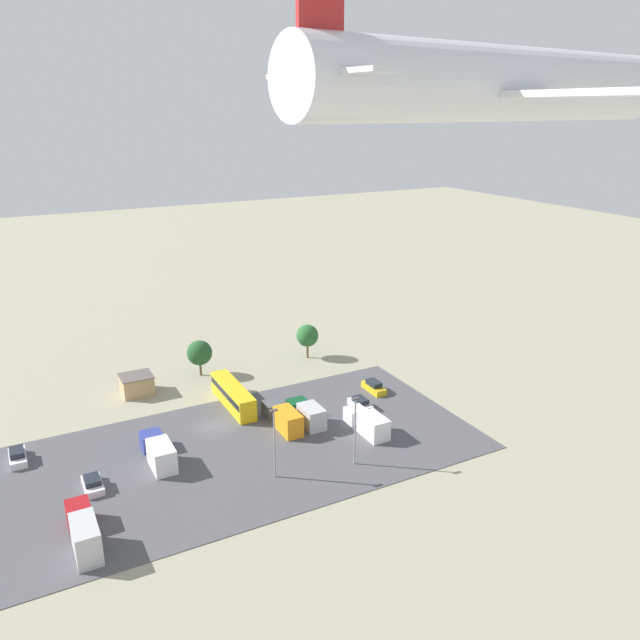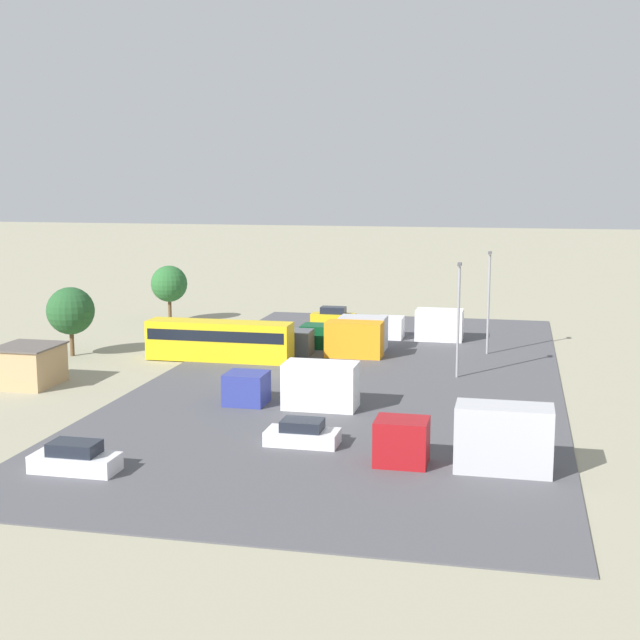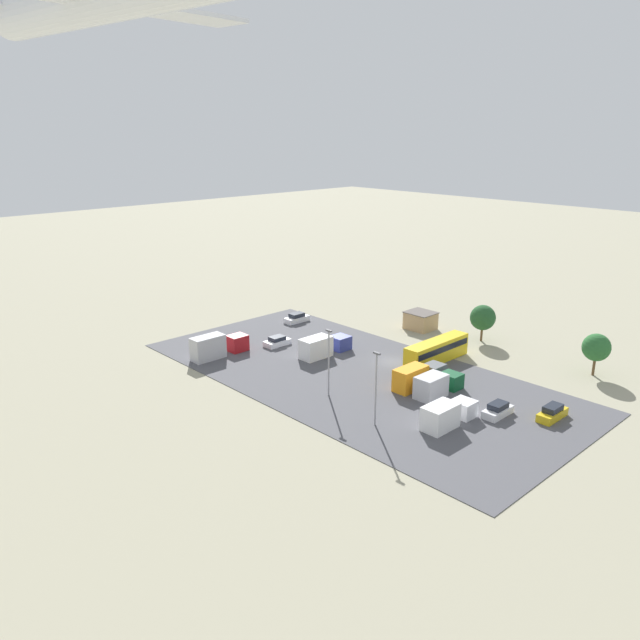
% 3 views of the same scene
% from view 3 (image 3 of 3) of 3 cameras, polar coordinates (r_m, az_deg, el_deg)
% --- Properties ---
extents(ground_plane, '(400.00, 400.00, 0.00)m').
position_cam_3_polar(ground_plane, '(89.97, 6.52, -3.82)').
color(ground_plane, gray).
extents(parking_lot_surface, '(60.96, 29.43, 0.08)m').
position_cam_3_polar(parking_lot_surface, '(84.71, 3.21, -5.06)').
color(parking_lot_surface, '#4C4C51').
rests_on(parking_lot_surface, ground).
extents(shed_building, '(4.63, 4.15, 2.92)m').
position_cam_3_polar(shed_building, '(104.78, 9.17, -0.04)').
color(shed_building, tan).
rests_on(shed_building, ground).
extents(bus, '(2.48, 11.97, 3.18)m').
position_cam_3_polar(bus, '(90.26, 10.60, -2.73)').
color(bus, gold).
rests_on(bus, ground).
extents(parked_car_0, '(1.72, 4.47, 1.64)m').
position_cam_3_polar(parked_car_0, '(76.95, 20.48, -7.97)').
color(parked_car_0, gold).
rests_on(parked_car_0, ground).
extents(parked_car_1, '(1.88, 4.43, 1.57)m').
position_cam_3_polar(parked_car_1, '(107.25, -2.14, 0.16)').
color(parked_car_1, silver).
rests_on(parked_car_1, ground).
extents(parked_car_2, '(1.82, 4.19, 1.57)m').
position_cam_3_polar(parked_car_2, '(75.76, 15.94, -7.94)').
color(parked_car_2, silver).
rests_on(parked_car_2, ground).
extents(parked_car_3, '(1.99, 4.08, 1.42)m').
position_cam_3_polar(parked_car_3, '(95.93, -3.94, -1.97)').
color(parked_car_3, silver).
rests_on(parked_car_3, ground).
extents(parked_truck_0, '(2.31, 8.99, 3.43)m').
position_cam_3_polar(parked_truck_0, '(91.93, -9.44, -2.39)').
color(parked_truck_0, maroon).
rests_on(parked_truck_0, ground).
extents(parked_truck_1, '(2.56, 8.70, 2.98)m').
position_cam_3_polar(parked_truck_1, '(91.37, 0.26, -2.41)').
color(parked_truck_1, navy).
rests_on(parked_truck_1, ground).
extents(parked_truck_2, '(2.55, 7.39, 2.86)m').
position_cam_3_polar(parked_truck_2, '(79.42, 10.63, -5.85)').
color(parked_truck_2, '#0C4723').
rests_on(parked_truck_2, ground).
extents(parked_truck_3, '(2.30, 8.61, 2.93)m').
position_cam_3_polar(parked_truck_3, '(81.50, 8.88, -5.12)').
color(parked_truck_3, '#4C5156').
rests_on(parked_truck_3, ground).
extents(parked_truck_4, '(2.54, 7.82, 2.81)m').
position_cam_3_polar(parked_truck_4, '(71.89, 11.54, -8.45)').
color(parked_truck_4, silver).
rests_on(parked_truck_4, ground).
extents(tree_near_shed, '(3.74, 3.74, 5.84)m').
position_cam_3_polar(tree_near_shed, '(91.17, 23.95, -2.31)').
color(tree_near_shed, brown).
rests_on(tree_near_shed, ground).
extents(tree_apron_mid, '(3.96, 3.96, 5.81)m').
position_cam_3_polar(tree_apron_mid, '(100.16, 14.66, 0.21)').
color(tree_apron_mid, brown).
rests_on(tree_apron_mid, ground).
extents(light_pole_lot_centre, '(0.90, 0.28, 8.56)m').
position_cam_3_polar(light_pole_lot_centre, '(76.69, 0.80, -3.65)').
color(light_pole_lot_centre, gray).
rests_on(light_pole_lot_centre, ground).
extents(light_pole_lot_edge, '(0.90, 0.28, 8.64)m').
position_cam_3_polar(light_pole_lot_edge, '(69.38, 5.14, -5.99)').
color(light_pole_lot_edge, gray).
rests_on(light_pole_lot_edge, ground).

